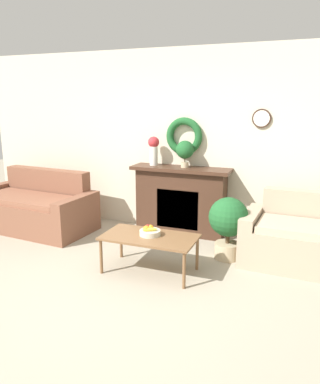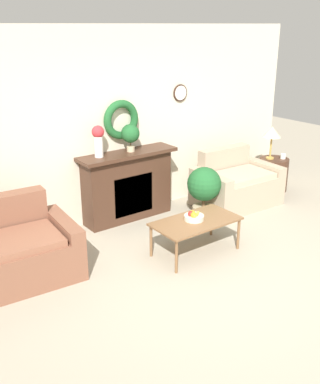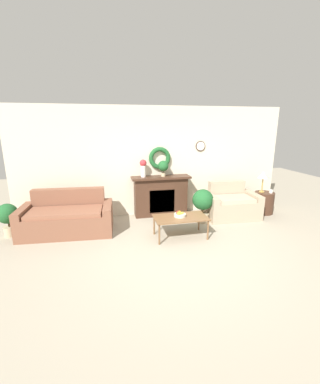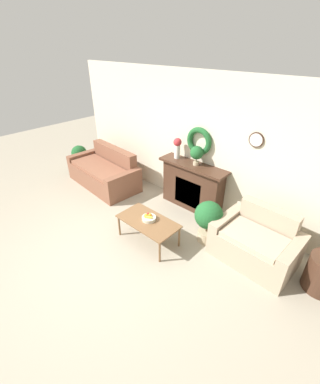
% 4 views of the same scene
% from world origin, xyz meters
% --- Properties ---
extents(ground_plane, '(16.00, 16.00, 0.00)m').
position_xyz_m(ground_plane, '(0.00, 0.00, 0.00)').
color(ground_plane, '#9E937F').
extents(wall_back, '(6.80, 0.17, 2.70)m').
position_xyz_m(wall_back, '(0.00, 2.48, 1.35)').
color(wall_back, beige).
rests_on(wall_back, ground_plane).
extents(fireplace, '(1.46, 0.41, 1.01)m').
position_xyz_m(fireplace, '(0.12, 2.27, 0.51)').
color(fireplace, '#42281C').
rests_on(fireplace, ground_plane).
extents(loveseat_right, '(1.31, 0.91, 0.86)m').
position_xyz_m(loveseat_right, '(1.79, 1.73, 0.31)').
color(loveseat_right, tan).
rests_on(loveseat_right, ground_plane).
extents(coffee_table, '(1.08, 0.58, 0.44)m').
position_xyz_m(coffee_table, '(0.21, 0.87, 0.40)').
color(coffee_table, brown).
rests_on(coffee_table, ground_plane).
extents(fruit_bowl, '(0.24, 0.24, 0.12)m').
position_xyz_m(fruit_bowl, '(0.20, 0.90, 0.48)').
color(fruit_bowl, beige).
rests_on(fruit_bowl, coffee_table).
extents(side_table_by_loveseat, '(0.49, 0.49, 0.56)m').
position_xyz_m(side_table_by_loveseat, '(2.78, 1.81, 0.28)').
color(side_table_by_loveseat, '#42281C').
rests_on(side_table_by_loveseat, ground_plane).
extents(table_lamp, '(0.30, 0.30, 0.55)m').
position_xyz_m(table_lamp, '(2.71, 1.86, 1.00)').
color(table_lamp, '#B28E42').
rests_on(table_lamp, side_table_by_loveseat).
extents(mug, '(0.09, 0.09, 0.09)m').
position_xyz_m(mug, '(2.89, 1.73, 0.60)').
color(mug, silver).
rests_on(mug, side_table_by_loveseat).
extents(vase_on_mantel_left, '(0.17, 0.17, 0.43)m').
position_xyz_m(vase_on_mantel_left, '(-0.32, 2.28, 1.26)').
color(vase_on_mantel_left, silver).
rests_on(vase_on_mantel_left, fireplace).
extents(potted_plant_on_mantel, '(0.26, 0.26, 0.39)m').
position_xyz_m(potted_plant_on_mantel, '(0.18, 2.26, 1.26)').
color(potted_plant_on_mantel, tan).
rests_on(potted_plant_on_mantel, fireplace).
extents(potted_plant_floor_by_loveseat, '(0.49, 0.49, 0.79)m').
position_xyz_m(potted_plant_floor_by_loveseat, '(0.97, 1.58, 0.48)').
color(potted_plant_floor_by_loveseat, tan).
rests_on(potted_plant_floor_by_loveseat, ground_plane).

